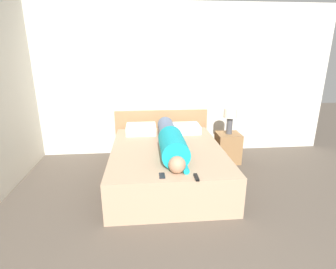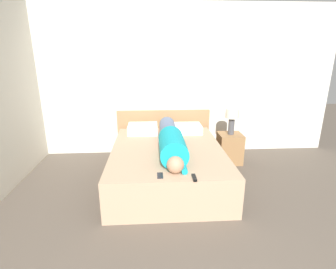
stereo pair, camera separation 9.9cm
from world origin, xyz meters
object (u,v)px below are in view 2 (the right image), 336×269
object	(u,v)px
bed	(167,164)
table_lamp	(232,117)
cell_phone	(160,176)
tv_remote	(194,178)
pillow_near_headboard	(143,129)
person_lying	(171,141)
nightstand	(230,148)
pillow_second	(187,128)

from	to	relation	value
bed	table_lamp	bearing A→B (deg)	28.64
table_lamp	cell_phone	distance (m)	1.93
bed	tv_remote	world-z (taller)	tv_remote
table_lamp	pillow_near_headboard	size ratio (longest dim) A/B	0.88
table_lamp	person_lying	xyz separation A→B (m)	(-1.05, -0.71, -0.14)
pillow_near_headboard	tv_remote	xyz separation A→B (m)	(0.60, -1.70, -0.06)
cell_phone	tv_remote	bearing A→B (deg)	-13.21
nightstand	pillow_near_headboard	world-z (taller)	pillow_near_headboard
table_lamp	pillow_near_headboard	distance (m)	1.48
cell_phone	pillow_second	bearing A→B (deg)	72.21
bed	table_lamp	xyz separation A→B (m)	(1.09, 0.60, 0.54)
table_lamp	person_lying	world-z (taller)	table_lamp
table_lamp	pillow_second	distance (m)	0.76
pillow_near_headboard	tv_remote	distance (m)	1.80
pillow_second	tv_remote	distance (m)	1.70
bed	cell_phone	world-z (taller)	cell_phone
bed	tv_remote	xyz separation A→B (m)	(0.23, -0.95, 0.26)
person_lying	pillow_second	world-z (taller)	person_lying
person_lying	cell_phone	distance (m)	0.79
tv_remote	cell_phone	bearing A→B (deg)	166.79
bed	person_lying	bearing A→B (deg)	-69.16
nightstand	person_lying	bearing A→B (deg)	-145.96
pillow_near_headboard	cell_phone	distance (m)	1.63
pillow_second	person_lying	bearing A→B (deg)	-111.74
pillow_second	tv_remote	xyz separation A→B (m)	(-0.15, -1.70, -0.05)
bed	person_lying	size ratio (longest dim) A/B	1.19
nightstand	pillow_near_headboard	size ratio (longest dim) A/B	1.04
nightstand	tv_remote	world-z (taller)	tv_remote
bed	table_lamp	distance (m)	1.36
person_lying	bed	bearing A→B (deg)	110.84
person_lying	pillow_near_headboard	xyz separation A→B (m)	(-0.41, 0.86, -0.08)
table_lamp	person_lying	bearing A→B (deg)	-145.96
nightstand	cell_phone	bearing A→B (deg)	-129.92
pillow_near_headboard	cell_phone	size ratio (longest dim) A/B	3.73
tv_remote	person_lying	bearing A→B (deg)	102.81
table_lamp	person_lying	distance (m)	1.27
nightstand	person_lying	distance (m)	1.33
pillow_second	cell_phone	bearing A→B (deg)	-107.79
person_lying	pillow_second	distance (m)	0.93
pillow_second	table_lamp	bearing A→B (deg)	-11.89
nightstand	table_lamp	distance (m)	0.54
person_lying	pillow_second	bearing A→B (deg)	68.26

